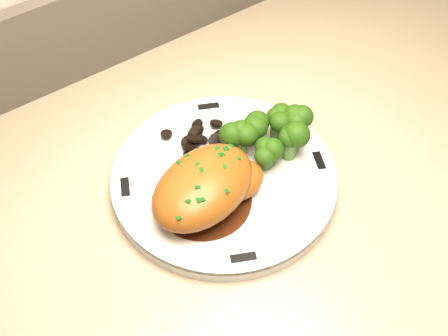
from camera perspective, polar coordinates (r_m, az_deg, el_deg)
plate at (r=0.61m, az=0.00°, el=-1.10°), size 0.32×0.32×0.02m
rim_accent_0 at (r=0.67m, az=-1.58°, el=6.27°), size 0.03×0.02×0.00m
rim_accent_1 at (r=0.60m, az=-10.01°, el=-1.92°), size 0.02×0.03×0.00m
rim_accent_2 at (r=0.54m, az=1.98°, el=-9.09°), size 0.03×0.02×0.00m
rim_accent_3 at (r=0.62m, az=9.63°, el=0.75°), size 0.02×0.03×0.00m
gravy_pool at (r=0.58m, az=-2.09°, el=-3.35°), size 0.10×0.10×0.00m
chicken_breast at (r=0.56m, az=-1.70°, el=-1.82°), size 0.14×0.11×0.05m
mushroom_pile at (r=0.64m, az=-1.56°, el=3.50°), size 0.08×0.06×0.02m
broccoli_florets at (r=0.61m, az=4.78°, el=3.33°), size 0.09×0.07×0.04m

